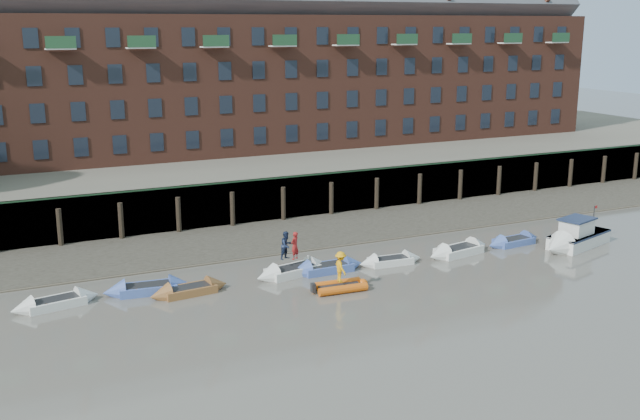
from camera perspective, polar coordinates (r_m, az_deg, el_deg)
ground at (r=37.18m, az=7.16°, el=-8.97°), size 220.00×220.00×0.00m
foreshore at (r=52.40m, az=-3.27°, el=-2.01°), size 110.00×8.00×0.50m
mud_band at (r=49.38m, az=-1.81°, el=-3.00°), size 110.00×1.60×0.10m
river_wall at (r=55.97m, az=-4.95°, el=0.69°), size 110.00×1.23×3.30m
bank_terrace at (r=68.66m, az=-8.86°, el=3.07°), size 110.00×28.00×3.20m
apartment_terrace at (r=68.42m, az=-9.46°, el=12.48°), size 80.60×15.56×20.98m
rowboat_0 at (r=41.87m, az=-19.50°, el=-6.67°), size 4.74×2.16×1.33m
rowboat_1 at (r=42.55m, az=-12.99°, el=-5.85°), size 4.95×1.93×1.40m
rowboat_2 at (r=41.91m, az=-9.94°, el=-6.04°), size 4.57×1.75×1.30m
rowboat_3 at (r=44.37m, az=-2.08°, el=-4.65°), size 5.17×2.40×1.45m
rowboat_4 at (r=44.88m, az=0.53°, el=-4.44°), size 4.74×1.39×1.37m
rowboat_5 at (r=46.48m, az=5.40°, el=-3.88°), size 4.25×1.51×1.21m
rowboat_6 at (r=49.02m, az=10.52°, el=-3.05°), size 5.18×2.34×1.45m
rowboat_7 at (r=51.98m, az=14.54°, el=-2.32°), size 4.44×1.64×1.26m
rib_tender at (r=41.89m, az=1.67°, el=-5.82°), size 3.15×1.64×0.54m
motor_launch at (r=52.00m, az=18.58°, el=-2.13°), size 6.41×3.71×2.51m
person_rower_a at (r=43.90m, az=-1.94°, el=-2.72°), size 0.73×0.66×1.67m
person_rower_b at (r=43.92m, az=-2.57°, el=-2.71°), size 1.02×0.93×1.69m
person_rib_crew at (r=41.46m, az=1.58°, el=-4.36°), size 0.74×1.18×1.76m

